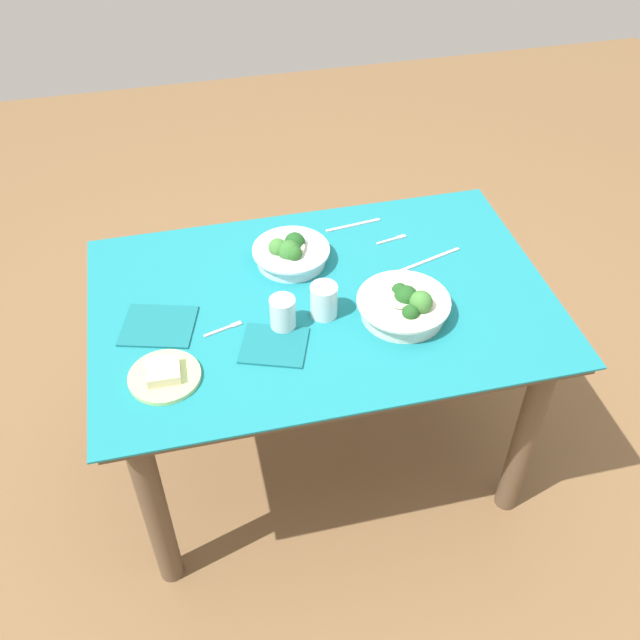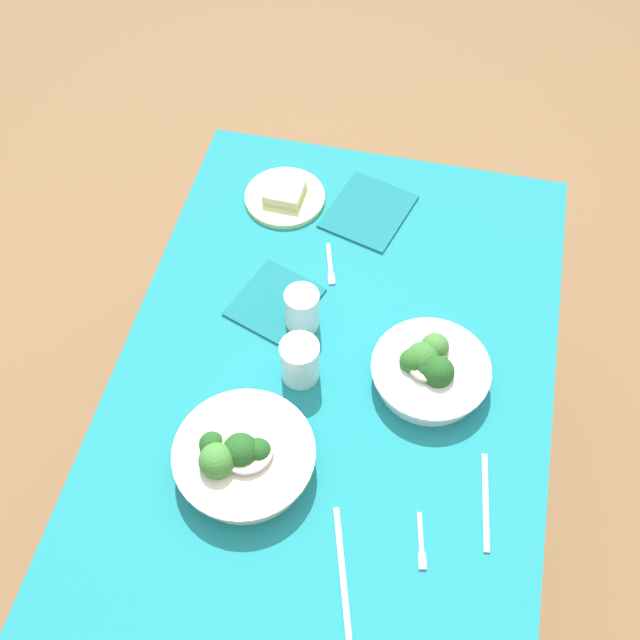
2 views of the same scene
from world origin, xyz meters
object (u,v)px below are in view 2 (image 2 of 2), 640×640
Objects in this scene: broccoli_bowl_far at (242,457)px; napkin_folded_lower at (369,211)px; fork_by_near_bowl at (421,544)px; fork_by_far_bowl at (330,266)px; bread_side_plate at (285,196)px; table_knife_right at (342,571)px; water_glass_center at (300,361)px; water_glass_side at (302,310)px; broccoli_bowl_near at (429,370)px; table_knife_left at (485,502)px; napkin_folded_upper at (275,302)px.

napkin_folded_lower is at bearing -9.39° from broccoli_bowl_far.
fork_by_far_bowl is at bearing -165.32° from fork_by_near_bowl.
table_knife_right is at bearing -159.63° from bread_side_plate.
water_glass_center is 0.40m from fork_by_near_bowl.
water_glass_side is at bearing 166.93° from napkin_folded_lower.
fork_by_far_bowl is at bearing 46.43° from broccoli_bowl_near.
bread_side_plate is at bearing 17.67° from water_glass_center.
table_knife_right is at bearing -156.44° from water_glass_center.
fork_by_near_bowl is 0.14m from table_knife_left.
fork_by_far_bowl and fork_by_near_bowl have the same top height.
napkin_folded_lower is (0.00, -0.19, -0.01)m from bread_side_plate.
broccoli_bowl_near reaches higher than table_knife_right.
table_knife_left is at bearing -152.60° from napkin_folded_lower.
water_glass_side is 0.50m from table_knife_left.
water_glass_side is at bearing -25.44° from fork_by_far_bowl.
table_knife_left is 0.57m from napkin_folded_upper.
table_knife_left is (0.03, -0.43, -0.03)m from broccoli_bowl_far.
table_knife_left is at bearing -125.94° from napkin_folded_upper.
napkin_folded_upper is at bearing -170.17° from bread_side_plate.
bread_side_plate reaches higher than napkin_folded_lower.
broccoli_bowl_far is 0.36m from napkin_folded_upper.
broccoli_bowl_near is 2.13× the size of fork_by_far_bowl.
table_knife_right is 0.80m from napkin_folded_lower.
broccoli_bowl_near is at bearing -136.16° from bread_side_plate.
fork_by_far_bowl is (0.23, 0.24, -0.03)m from broccoli_bowl_near.
broccoli_bowl_near is 0.27m from water_glass_side.
fork_by_near_bowl is at bearing -173.77° from broccoli_bowl_near.
broccoli_bowl_far is 0.66m from napkin_folded_lower.
broccoli_bowl_far is 0.43m from table_knife_left.
fork_by_far_bowl is 0.64× the size of napkin_folded_upper.
water_glass_side is 0.57× the size of napkin_folded_upper.
broccoli_bowl_near is 1.25× the size of table_knife_left.
table_knife_left is 0.28m from table_knife_right.
napkin_folded_lower is (0.65, -0.11, -0.03)m from broccoli_bowl_far.
broccoli_bowl_far is at bearing 174.34° from water_glass_side.
table_knife_right is (-0.15, -0.21, -0.03)m from broccoli_bowl_far.
napkin_folded_lower is (0.62, 0.32, 0.00)m from table_knife_left.
table_knife_left is at bearing -116.07° from water_glass_center.
water_glass_side is 0.96× the size of fork_by_near_bowl.
fork_by_near_bowl is at bearing -135.59° from water_glass_center.
fork_by_near_bowl is 0.52× the size of napkin_folded_lower.
water_glass_center is 0.44m from napkin_folded_lower.
broccoli_bowl_far is at bearing 86.23° from table_knife_left.
fork_by_near_bowl is at bearing 104.30° from table_knife_right.
broccoli_bowl_far is at bearing 130.19° from broccoli_bowl_near.
fork_by_near_bowl is at bearing -139.94° from napkin_folded_upper.
water_glass_side is 0.50m from fork_by_near_bowl.
fork_by_near_bowl is at bearing 10.04° from fork_by_far_bowl.
broccoli_bowl_near is 0.44m from napkin_folded_lower.
water_glass_center is 0.42m from table_knife_left.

